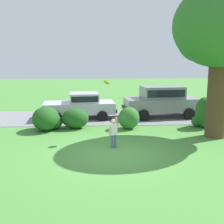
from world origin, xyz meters
TOP-DOWN VIEW (x-y plane):
  - ground_plane at (0.00, 0.00)m, footprint 80.00×80.00m
  - driveway_strip at (0.00, 6.64)m, footprint 28.00×4.40m
  - oak_tree_large at (4.79, 2.23)m, footprint 4.37×4.28m
  - shrub_near_tree at (-3.27, 3.74)m, footprint 1.47×1.59m
  - shrub_centre_left at (-1.88, 4.05)m, footprint 1.39×1.19m
  - shrub_centre at (0.89, 3.78)m, footprint 1.09×0.96m
  - shrub_centre_right at (4.83, 3.91)m, footprint 1.03×1.09m
  - parked_sedan at (-1.74, 6.44)m, footprint 4.55×2.41m
  - parked_suv at (3.23, 6.57)m, footprint 4.85×2.43m
  - child_thrower at (-0.06, 0.73)m, footprint 0.41×0.35m
  - frisbee at (-0.31, 1.89)m, footprint 0.31×0.26m

SIDE VIEW (x-z plane):
  - ground_plane at x=0.00m, z-range 0.00..0.00m
  - driveway_strip at x=0.00m, z-range 0.00..0.02m
  - shrub_centre_left at x=-1.88m, z-range 0.00..1.05m
  - shrub_near_tree at x=-3.27m, z-range -0.04..1.17m
  - shrub_centre at x=0.89m, z-range 0.00..1.14m
  - child_thrower at x=-0.06m, z-range 0.07..1.36m
  - shrub_centre_right at x=4.83m, z-range -0.07..1.55m
  - parked_sedan at x=-1.74m, z-range 0.07..1.63m
  - parked_suv at x=3.23m, z-range 0.12..2.04m
  - frisbee at x=-0.31m, z-range 2.43..2.70m
  - oak_tree_large at x=4.79m, z-range 1.36..8.16m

